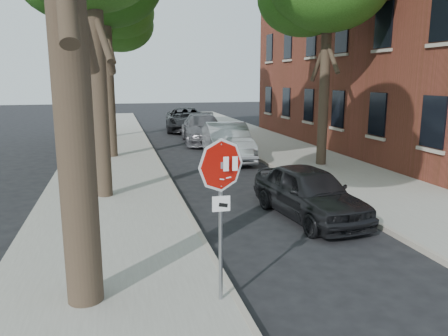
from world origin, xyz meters
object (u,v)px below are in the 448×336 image
object	(u,v)px
car_b	(227,142)
car_c	(203,129)
tree_far	(101,15)
car_a	(309,192)
car_d	(186,119)
stop_sign	(221,189)

from	to	relation	value
car_b	car_c	bearing A→B (deg)	94.95
tree_far	car_a	size ratio (longest dim) A/B	2.31
car_b	car_d	size ratio (longest dim) A/B	0.87
tree_far	car_d	bearing A→B (deg)	27.48
stop_sign	car_a	world-z (taller)	stop_sign
stop_sign	car_b	world-z (taller)	stop_sign
car_a	car_c	distance (m)	14.10
car_c	tree_far	bearing A→B (deg)	154.10
car_a	tree_far	bearing A→B (deg)	100.52
car_b	car_c	xyz separation A→B (m)	(0.00, 5.54, -0.03)
car_b	car_d	distance (m)	11.45
car_b	car_d	xyz separation A→B (m)	(-0.03, 11.45, -0.03)
car_d	car_c	bearing A→B (deg)	-83.82
car_a	car_c	xyz separation A→B (m)	(0.00, 14.10, 0.11)
tree_far	car_c	size ratio (longest dim) A/B	1.71
car_c	car_d	xyz separation A→B (m)	(-0.03, 5.91, 0.00)
car_c	car_d	size ratio (longest dim) A/B	0.95
stop_sign	car_a	bearing A→B (deg)	49.62
tree_far	car_d	xyz separation A→B (m)	(5.29, 2.75, -6.42)
tree_far	car_d	size ratio (longest dim) A/B	1.62
tree_far	stop_sign	bearing A→B (deg)	-84.54
stop_sign	car_d	bearing A→B (deg)	82.21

